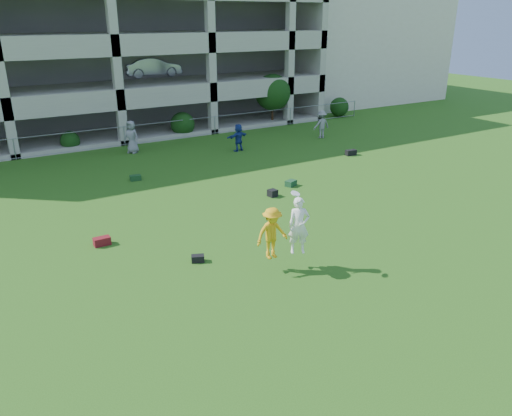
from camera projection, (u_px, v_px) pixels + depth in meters
ground at (326, 280)px, 14.64m from camera, size 100.00×100.00×0.00m
stucco_building at (333, 42)px, 46.30m from camera, size 16.00×14.00×10.00m
bystander_c at (132, 137)px, 27.92m from camera, size 1.00×1.06×1.82m
bystander_d at (238, 138)px, 28.38m from camera, size 1.50×0.76×1.55m
bystander_f at (321, 124)px, 31.42m from camera, size 1.14×0.69×1.72m
bag_red_a at (102, 241)px, 16.83m from camera, size 0.55×0.30×0.28m
bag_black_b at (198, 258)px, 15.69m from camera, size 0.47×0.38×0.22m
bag_green_c at (291, 183)px, 22.69m from camera, size 0.59×0.51×0.26m
crate_d at (273, 193)px, 21.37m from camera, size 0.40×0.40×0.30m
bag_black_e at (351, 153)px, 27.70m from camera, size 0.63×0.36×0.30m
bag_green_g at (135, 178)px, 23.47m from camera, size 0.53×0.35×0.25m
frisbee_contest at (281, 231)px, 14.81m from camera, size 1.73×0.85×2.11m
parking_garage at (78, 35)px, 34.54m from camera, size 30.00×14.00×12.00m
fence at (124, 136)px, 29.56m from camera, size 36.06×0.06×1.20m
shrub_row at (190, 111)px, 32.02m from camera, size 34.38×2.52×3.50m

